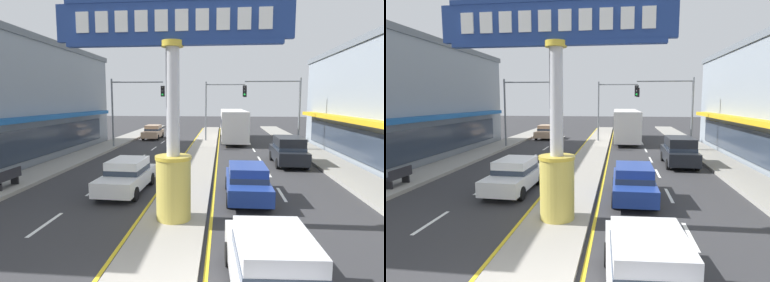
% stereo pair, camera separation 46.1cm
% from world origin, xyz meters
% --- Properties ---
extents(median_strip, '(2.28, 52.00, 0.14)m').
position_xyz_m(median_strip, '(0.00, 18.00, 0.07)').
color(median_strip, gray).
rests_on(median_strip, ground).
extents(sidewalk_left, '(2.45, 60.00, 0.18)m').
position_xyz_m(sidewalk_left, '(-8.97, 16.00, 0.09)').
color(sidewalk_left, gray).
rests_on(sidewalk_left, ground).
extents(sidewalk_right, '(2.45, 60.00, 0.18)m').
position_xyz_m(sidewalk_right, '(8.97, 16.00, 0.09)').
color(sidewalk_right, gray).
rests_on(sidewalk_right, ground).
extents(lane_markings, '(9.02, 52.00, 0.01)m').
position_xyz_m(lane_markings, '(0.00, 16.65, 0.00)').
color(lane_markings, silver).
rests_on(lane_markings, ground).
extents(district_sign, '(7.85, 1.28, 7.52)m').
position_xyz_m(district_sign, '(0.00, 5.42, 4.05)').
color(district_sign, gold).
rests_on(district_sign, median_strip).
extents(traffic_light_left_side, '(4.86, 0.46, 6.20)m').
position_xyz_m(traffic_light_left_side, '(-6.38, 22.25, 4.25)').
color(traffic_light_left_side, slate).
rests_on(traffic_light_left_side, ground).
extents(traffic_light_right_side, '(4.86, 0.46, 6.20)m').
position_xyz_m(traffic_light_right_side, '(6.38, 22.18, 4.25)').
color(traffic_light_right_side, slate).
rests_on(traffic_light_right_side, ground).
extents(traffic_light_median_far, '(4.20, 0.46, 6.20)m').
position_xyz_m(traffic_light_median_far, '(1.45, 27.45, 4.19)').
color(traffic_light_median_far, slate).
rests_on(traffic_light_median_far, ground).
extents(sedan_near_right_lane, '(1.97, 4.37, 1.53)m').
position_xyz_m(sedan_near_right_lane, '(-2.79, 9.04, 0.79)').
color(sedan_near_right_lane, white).
rests_on(sedan_near_right_lane, ground).
extents(suv_far_right_lane, '(2.00, 4.62, 1.90)m').
position_xyz_m(suv_far_right_lane, '(6.09, 16.12, 0.98)').
color(suv_far_right_lane, black).
rests_on(suv_far_right_lane, ground).
extents(sedan_near_left_lane, '(1.86, 4.31, 1.53)m').
position_xyz_m(sedan_near_left_lane, '(-6.09, 29.56, 0.79)').
color(sedan_near_left_lane, tan).
rests_on(sedan_near_left_lane, ground).
extents(bus_mid_left_lane, '(2.68, 11.23, 3.26)m').
position_xyz_m(bus_mid_left_lane, '(2.79, 28.62, 1.87)').
color(bus_mid_left_lane, silver).
rests_on(bus_mid_left_lane, ground).
extents(sedan_far_left_oncoming, '(1.86, 4.31, 1.53)m').
position_xyz_m(sedan_far_left_oncoming, '(2.79, 8.44, 0.79)').
color(sedan_far_left_oncoming, navy).
rests_on(sedan_far_left_oncoming, ground).
extents(sedan_kerb_right, '(2.01, 4.39, 1.53)m').
position_xyz_m(sedan_kerb_right, '(2.79, 1.28, 0.79)').
color(sedan_kerb_right, silver).
rests_on(sedan_kerb_right, ground).
extents(street_bench, '(0.48, 1.60, 0.88)m').
position_xyz_m(street_bench, '(-8.47, 8.50, 0.65)').
color(street_bench, '#232328').
rests_on(street_bench, sidewalk_left).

